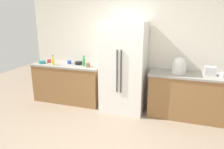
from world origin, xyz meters
The scene contains 14 objects.
kitchen_back_panel centered at (0.00, 2.00, 1.46)m, with size 5.02×0.10×2.92m, color silver.
counter_left centered at (-1.54, 1.65, 0.45)m, with size 1.63×0.60×0.90m.
counter_right centered at (1.17, 1.65, 0.45)m, with size 1.62×0.60×0.90m.
refrigerator centered at (-0.19, 1.60, 0.94)m, with size 0.89×0.68×1.88m.
toaster centered at (1.47, 1.69, 0.98)m, with size 0.20×0.14×0.17m, color silver.
rice_cooker centered at (0.91, 1.67, 1.04)m, with size 0.27×0.27×0.31m.
bottle_a centered at (-1.81, 1.50, 0.98)m, with size 0.06×0.06×0.22m.
bottle_b centered at (-1.11, 1.64, 0.99)m, with size 0.06×0.06×0.23m.
cup_a centered at (-1.53, 1.73, 0.93)m, with size 0.10×0.10×0.07m, color blue.
cup_b centered at (-2.05, 1.69, 0.93)m, with size 0.09×0.09×0.08m, color red.
cup_c centered at (-0.98, 1.56, 0.94)m, with size 0.10×0.10×0.09m, color brown.
cup_d centered at (1.68, 1.61, 0.94)m, with size 0.09×0.09×0.09m, color white.
bowl_a centered at (-2.16, 1.56, 0.93)m, with size 0.16×0.16×0.06m, color teal.
bowl_b centered at (-1.29, 1.72, 0.93)m, with size 0.17×0.17×0.07m, color black.
Camera 1 is at (0.94, -2.55, 2.01)m, focal length 34.15 mm.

